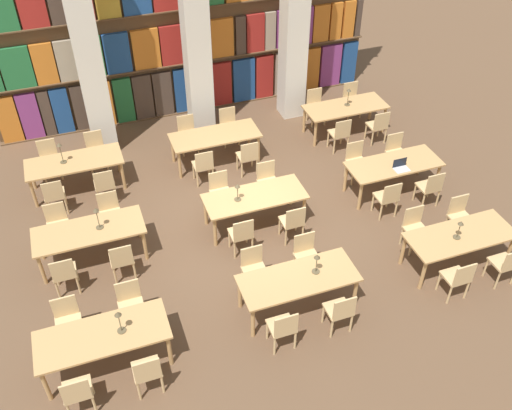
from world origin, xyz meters
TOP-DOWN VIEW (x-y plane):
  - ground_plane at (0.00, 0.00)m, footprint 40.00×40.00m
  - bookshelf_bank at (-0.01, 4.90)m, footprint 9.76×0.35m
  - pillar_left at (-2.44, 3.85)m, footprint 0.57×0.57m
  - pillar_center at (0.00, 3.85)m, footprint 0.57×0.57m
  - pillar_right at (2.44, 3.85)m, footprint 0.57×0.57m
  - reading_table_0 at (-3.31, -2.45)m, footprint 2.05×0.84m
  - chair_0 at (-3.80, -3.15)m, footprint 0.42×0.40m
  - chair_1 at (-3.80, -1.74)m, footprint 0.42×0.40m
  - chair_2 at (-2.77, -3.15)m, footprint 0.42×0.40m
  - chair_3 at (-2.77, -1.74)m, footprint 0.42×0.40m
  - desk_lamp_0 at (-3.00, -2.48)m, footprint 0.14×0.14m
  - reading_table_1 at (0.00, -2.37)m, footprint 2.05×0.84m
  - chair_4 at (-0.55, -3.08)m, footprint 0.42×0.40m
  - chair_5 at (-0.55, -1.67)m, footprint 0.42×0.40m
  - chair_6 at (0.47, -3.08)m, footprint 0.42×0.40m
  - chair_7 at (0.47, -1.67)m, footprint 0.42×0.40m
  - desk_lamp_1 at (0.33, -2.35)m, footprint 0.14×0.14m
  - reading_table_2 at (3.24, -2.40)m, footprint 2.05×0.84m
  - chair_8 at (2.74, -3.10)m, footprint 0.42×0.40m
  - chair_9 at (2.74, -1.70)m, footprint 0.42×0.40m
  - chair_10 at (3.76, -3.10)m, footprint 0.42×0.40m
  - chair_11 at (3.76, -1.70)m, footprint 0.42×0.40m
  - desk_lamp_2 at (3.11, -2.44)m, footprint 0.14×0.14m
  - reading_table_3 at (-3.21, 0.04)m, footprint 2.05×0.84m
  - chair_12 at (-3.76, -0.66)m, footprint 0.42×0.40m
  - chair_13 at (-3.76, 0.75)m, footprint 0.42×0.40m
  - chair_14 at (-2.74, -0.66)m, footprint 0.42×0.40m
  - chair_15 at (-2.74, 0.75)m, footprint 0.42×0.40m
  - desk_lamp_3 at (-2.99, 0.04)m, footprint 0.14×0.14m
  - reading_table_4 at (0.04, -0.05)m, footprint 2.05×0.84m
  - chair_16 at (-0.47, -0.75)m, footprint 0.42×0.40m
  - chair_17 at (-0.47, 0.65)m, footprint 0.42×0.40m
  - chair_18 at (0.58, -0.75)m, footprint 0.42×0.40m
  - chair_19 at (0.58, 0.65)m, footprint 0.42×0.40m
  - desk_lamp_4 at (-0.31, -0.05)m, footprint 0.14×0.14m
  - reading_table_5 at (3.23, -0.01)m, footprint 2.05×0.84m
  - chair_20 at (2.71, -0.72)m, footprint 0.42×0.40m
  - chair_21 at (2.71, 0.69)m, footprint 0.42×0.40m
  - chair_22 at (3.72, -0.72)m, footprint 0.42×0.40m
  - chair_23 at (3.72, 0.69)m, footprint 0.42×0.40m
  - laptop at (3.25, -0.24)m, footprint 0.32×0.22m
  - reading_table_6 at (-3.23, 2.39)m, footprint 2.05×0.84m
  - chair_24 at (-3.74, 1.69)m, footprint 0.42×0.40m
  - chair_25 at (-3.74, 3.09)m, footprint 0.42×0.40m
  - chair_26 at (-2.71, 1.69)m, footprint 0.42×0.40m
  - chair_27 at (-2.71, 3.09)m, footprint 0.42×0.40m
  - desk_lamp_5 at (-3.44, 2.41)m, footprint 0.14×0.14m
  - reading_table_7 at (-0.07, 2.36)m, footprint 2.05×0.84m
  - chair_28 at (-0.56, 1.65)m, footprint 0.42×0.40m
  - chair_29 at (-0.56, 3.06)m, footprint 0.42×0.40m
  - chair_30 at (0.48, 1.65)m, footprint 0.42×0.40m
  - chair_31 at (0.48, 3.06)m, footprint 0.42×0.40m
  - reading_table_8 at (3.33, 2.51)m, footprint 2.05×0.84m
  - chair_32 at (2.86, 1.80)m, footprint 0.42×0.40m
  - chair_33 at (2.86, 3.21)m, footprint 0.42×0.40m
  - chair_34 at (3.89, 1.80)m, footprint 0.42×0.40m
  - chair_35 at (3.89, 3.21)m, footprint 0.42×0.40m
  - desk_lamp_6 at (3.39, 2.54)m, footprint 0.14×0.14m

SIDE VIEW (x-z plane):
  - ground_plane at x=0.00m, z-range 0.00..0.00m
  - chair_0 at x=-3.80m, z-range 0.04..0.93m
  - chair_1 at x=-3.80m, z-range 0.04..0.93m
  - chair_2 at x=-2.77m, z-range 0.04..0.93m
  - chair_3 at x=-2.77m, z-range 0.04..0.93m
  - chair_4 at x=-0.55m, z-range 0.04..0.93m
  - chair_5 at x=-0.55m, z-range 0.04..0.93m
  - chair_6 at x=0.47m, z-range 0.04..0.93m
  - chair_7 at x=0.47m, z-range 0.04..0.93m
  - chair_8 at x=2.74m, z-range 0.04..0.93m
  - chair_9 at x=2.74m, z-range 0.04..0.93m
  - chair_10 at x=3.76m, z-range 0.04..0.93m
  - chair_11 at x=3.76m, z-range 0.04..0.93m
  - chair_12 at x=-3.76m, z-range 0.04..0.93m
  - chair_13 at x=-3.76m, z-range 0.04..0.93m
  - chair_14 at x=-2.74m, z-range 0.04..0.93m
  - chair_15 at x=-2.74m, z-range 0.04..0.93m
  - chair_16 at x=-0.47m, z-range 0.04..0.93m
  - chair_17 at x=-0.47m, z-range 0.04..0.93m
  - chair_18 at x=0.58m, z-range 0.04..0.93m
  - chair_19 at x=0.58m, z-range 0.04..0.93m
  - chair_20 at x=2.71m, z-range 0.04..0.93m
  - chair_21 at x=2.71m, z-range 0.04..0.93m
  - chair_22 at x=3.72m, z-range 0.04..0.93m
  - chair_23 at x=3.72m, z-range 0.04..0.93m
  - chair_24 at x=-3.74m, z-range 0.04..0.93m
  - chair_25 at x=-3.74m, z-range 0.04..0.93m
  - chair_26 at x=-2.71m, z-range 0.04..0.93m
  - chair_27 at x=-2.71m, z-range 0.04..0.93m
  - chair_28 at x=-0.56m, z-range 0.04..0.93m
  - chair_29 at x=-0.56m, z-range 0.04..0.93m
  - chair_30 at x=0.48m, z-range 0.04..0.93m
  - chair_31 at x=0.48m, z-range 0.04..0.93m
  - chair_32 at x=2.86m, z-range 0.04..0.93m
  - chair_33 at x=2.86m, z-range 0.04..0.93m
  - chair_34 at x=3.89m, z-range 0.04..0.93m
  - chair_35 at x=3.89m, z-range 0.04..0.93m
  - reading_table_0 at x=-3.31m, z-range 0.29..1.04m
  - reading_table_1 at x=0.00m, z-range 0.29..1.04m
  - reading_table_2 at x=3.24m, z-range 0.29..1.04m
  - reading_table_3 at x=-3.21m, z-range 0.29..1.04m
  - reading_table_4 at x=0.04m, z-range 0.29..1.04m
  - reading_table_5 at x=3.23m, z-range 0.29..1.04m
  - reading_table_6 at x=-3.23m, z-range 0.29..1.04m
  - reading_table_7 at x=-0.07m, z-range 0.29..1.04m
  - reading_table_8 at x=3.33m, z-range 0.29..1.04m
  - laptop at x=3.25m, z-range 0.68..0.89m
  - desk_lamp_4 at x=-0.31m, z-range 0.81..1.20m
  - desk_lamp_2 at x=3.11m, z-range 0.81..1.21m
  - desk_lamp_1 at x=0.33m, z-range 0.81..1.22m
  - desk_lamp_0 at x=-3.00m, z-range 0.82..1.27m
  - desk_lamp_6 at x=3.39m, z-range 0.82..1.28m
  - desk_lamp_3 at x=-2.99m, z-range 0.83..1.31m
  - desk_lamp_5 at x=-3.44m, z-range 0.83..1.33m
  - bookshelf_bank at x=-0.01m, z-range -0.16..5.34m
  - pillar_left at x=-2.44m, z-range 0.00..6.00m
  - pillar_center at x=0.00m, z-range 0.00..6.00m
  - pillar_right at x=2.44m, z-range 0.00..6.00m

